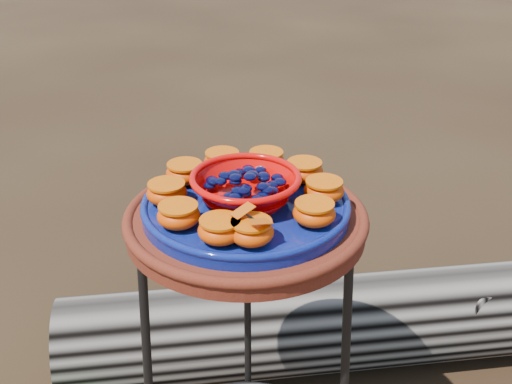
{
  "coord_description": "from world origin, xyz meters",
  "views": [
    {
      "loc": [
        0.01,
        -0.97,
        1.28
      ],
      "look_at": [
        0.02,
        0.0,
        0.78
      ],
      "focal_mm": 45.0,
      "sensor_mm": 36.0,
      "label": 1
    }
  ],
  "objects_px": {
    "plant_stand": "(247,381)",
    "driftwood_log": "(321,325)",
    "red_bowl": "(246,189)",
    "cobalt_plate": "(246,208)",
    "terracotta_saucer": "(246,222)"
  },
  "relations": [
    {
      "from": "plant_stand",
      "to": "driftwood_log",
      "type": "relative_size",
      "value": 0.49
    },
    {
      "from": "driftwood_log",
      "to": "plant_stand",
      "type": "bearing_deg",
      "value": -114.58
    },
    {
      "from": "plant_stand",
      "to": "driftwood_log",
      "type": "xyz_separation_m",
      "value": [
        0.2,
        0.44,
        -0.22
      ]
    },
    {
      "from": "plant_stand",
      "to": "red_bowl",
      "type": "xyz_separation_m",
      "value": [
        0.0,
        0.0,
        0.43
      ]
    },
    {
      "from": "cobalt_plate",
      "to": "driftwood_log",
      "type": "relative_size",
      "value": 0.25
    },
    {
      "from": "terracotta_saucer",
      "to": "plant_stand",
      "type": "bearing_deg",
      "value": 0.0
    },
    {
      "from": "cobalt_plate",
      "to": "red_bowl",
      "type": "xyz_separation_m",
      "value": [
        0.0,
        0.0,
        0.04
      ]
    },
    {
      "from": "plant_stand",
      "to": "cobalt_plate",
      "type": "relative_size",
      "value": 1.96
    },
    {
      "from": "cobalt_plate",
      "to": "driftwood_log",
      "type": "distance_m",
      "value": 0.78
    },
    {
      "from": "plant_stand",
      "to": "cobalt_plate",
      "type": "height_order",
      "value": "cobalt_plate"
    },
    {
      "from": "red_bowl",
      "to": "driftwood_log",
      "type": "relative_size",
      "value": 0.13
    },
    {
      "from": "driftwood_log",
      "to": "red_bowl",
      "type": "bearing_deg",
      "value": -114.58
    },
    {
      "from": "red_bowl",
      "to": "cobalt_plate",
      "type": "bearing_deg",
      "value": 0.0
    },
    {
      "from": "cobalt_plate",
      "to": "plant_stand",
      "type": "bearing_deg",
      "value": 0.0
    },
    {
      "from": "terracotta_saucer",
      "to": "driftwood_log",
      "type": "distance_m",
      "value": 0.76
    }
  ]
}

